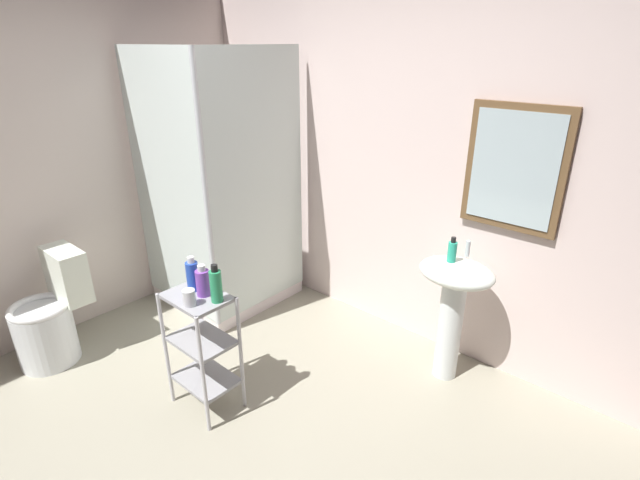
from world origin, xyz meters
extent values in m
cube|color=#9D9884|center=(0.00, 0.00, -0.01)|extent=(4.20, 4.20, 0.02)
cube|color=silver|center=(0.00, 1.85, 1.25)|extent=(4.20, 0.10, 2.50)
cube|color=brown|center=(0.76, 1.78, 1.35)|extent=(0.56, 0.03, 0.72)
cube|color=silver|center=(0.76, 1.76, 1.35)|extent=(0.48, 0.01, 0.64)
cube|color=silver|center=(-1.85, 0.00, 1.25)|extent=(0.10, 4.20, 2.50)
cube|color=white|center=(-1.31, 1.27, 0.05)|extent=(0.90, 0.90, 0.10)
cube|color=silver|center=(-1.31, 0.82, 1.05)|extent=(0.90, 0.02, 1.90)
cube|color=silver|center=(-0.86, 1.27, 1.05)|extent=(0.02, 0.90, 1.90)
cylinder|color=silver|center=(-0.86, 0.82, 1.05)|extent=(0.04, 0.04, 1.90)
cylinder|color=silver|center=(-1.31, 1.27, 0.10)|extent=(0.08, 0.08, 0.00)
cylinder|color=white|center=(0.61, 1.52, 0.34)|extent=(0.15, 0.15, 0.68)
ellipsoid|color=white|center=(0.61, 1.52, 0.75)|extent=(0.46, 0.37, 0.13)
cylinder|color=silver|center=(0.61, 1.64, 0.86)|extent=(0.03, 0.03, 0.10)
cylinder|color=white|center=(-1.48, -0.12, 0.20)|extent=(0.37, 0.37, 0.40)
torus|color=white|center=(-1.48, -0.12, 0.42)|extent=(0.37, 0.37, 0.04)
cube|color=white|center=(-1.48, 0.09, 0.58)|extent=(0.35, 0.17, 0.36)
cylinder|color=silver|center=(-0.51, 0.21, 0.37)|extent=(0.02, 0.02, 0.74)
cylinder|color=silver|center=(-0.15, 0.21, 0.37)|extent=(0.02, 0.02, 0.74)
cylinder|color=silver|center=(-0.51, 0.47, 0.37)|extent=(0.02, 0.02, 0.74)
cylinder|color=silver|center=(-0.15, 0.47, 0.37)|extent=(0.02, 0.02, 0.74)
cube|color=#99999E|center=(-0.33, 0.34, 0.18)|extent=(0.36, 0.26, 0.02)
cube|color=#99999E|center=(-0.33, 0.34, 0.45)|extent=(0.36, 0.26, 0.02)
cube|color=#99999E|center=(-0.33, 0.34, 0.73)|extent=(0.36, 0.26, 0.02)
cylinder|color=#2DBC99|center=(0.57, 1.51, 0.87)|extent=(0.05, 0.05, 0.12)
cylinder|color=black|center=(0.57, 1.51, 0.95)|extent=(0.03, 0.03, 0.03)
cylinder|color=purple|center=(-0.31, 0.37, 0.81)|extent=(0.08, 0.08, 0.15)
cylinder|color=silver|center=(-0.31, 0.37, 0.90)|extent=(0.04, 0.04, 0.03)
cylinder|color=#29945C|center=(-0.20, 0.38, 0.83)|extent=(0.06, 0.06, 0.18)
cylinder|color=black|center=(-0.20, 0.38, 0.94)|extent=(0.04, 0.04, 0.04)
cylinder|color=#2449B8|center=(-0.40, 0.37, 0.82)|extent=(0.07, 0.07, 0.17)
cylinder|color=white|center=(-0.40, 0.37, 0.92)|extent=(0.04, 0.04, 0.03)
cylinder|color=silver|center=(-0.27, 0.25, 0.78)|extent=(0.07, 0.07, 0.09)
camera|label=1|loc=(1.65, -0.91, 2.02)|focal=26.43mm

